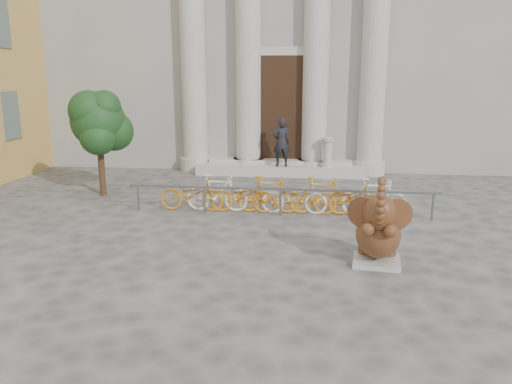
# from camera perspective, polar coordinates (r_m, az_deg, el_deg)

# --- Properties ---
(ground) EXTENTS (80.00, 80.00, 0.00)m
(ground) POSITION_cam_1_polar(r_m,az_deg,el_deg) (9.22, -1.24, -9.62)
(ground) COLOR #474442
(ground) RESTS_ON ground
(classical_building) EXTENTS (22.00, 10.70, 12.00)m
(classical_building) POSITION_cam_1_polar(r_m,az_deg,el_deg) (23.47, 3.88, 19.29)
(classical_building) COLOR gray
(classical_building) RESTS_ON ground
(entrance_steps) EXTENTS (6.00, 1.20, 0.36)m
(entrance_steps) POSITION_cam_1_polar(r_m,az_deg,el_deg) (18.16, 2.75, 2.60)
(entrance_steps) COLOR #A8A59E
(entrance_steps) RESTS_ON ground
(elephant_statue) EXTENTS (1.19, 1.36, 1.78)m
(elephant_statue) POSITION_cam_1_polar(r_m,az_deg,el_deg) (9.82, 13.79, -4.49)
(elephant_statue) COLOR #A8A59E
(elephant_statue) RESTS_ON ground
(bike_rack) EXTENTS (8.00, 0.53, 1.00)m
(bike_rack) POSITION_cam_1_polar(r_m,az_deg,el_deg) (13.07, 2.84, -0.30)
(bike_rack) COLOR slate
(bike_rack) RESTS_ON ground
(tree) EXTENTS (1.80, 1.64, 3.13)m
(tree) POSITION_cam_1_polar(r_m,az_deg,el_deg) (15.42, -17.50, 7.56)
(tree) COLOR #332114
(tree) RESTS_ON ground
(pedestrian) EXTENTS (0.70, 0.54, 1.70)m
(pedestrian) POSITION_cam_1_polar(r_m,az_deg,el_deg) (17.64, 2.92, 5.67)
(pedestrian) COLOR black
(pedestrian) RESTS_ON entrance_steps
(balustrade_post) EXTENTS (0.42, 0.42, 1.04)m
(balustrade_post) POSITION_cam_1_polar(r_m,az_deg,el_deg) (17.72, 8.18, 4.36)
(balustrade_post) COLOR #A8A59E
(balustrade_post) RESTS_ON entrance_steps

